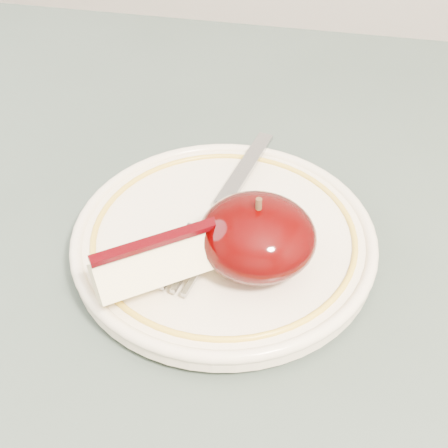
% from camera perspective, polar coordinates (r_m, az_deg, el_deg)
% --- Properties ---
extents(table, '(0.90, 0.90, 0.75)m').
position_cam_1_polar(table, '(0.49, -11.20, -14.85)').
color(table, brown).
rests_on(table, ground).
extents(plate, '(0.22, 0.22, 0.02)m').
position_cam_1_polar(plate, '(0.44, 0.00, -1.33)').
color(plate, beige).
rests_on(plate, table).
extents(apple_half, '(0.08, 0.07, 0.06)m').
position_cam_1_polar(apple_half, '(0.40, 3.05, -1.15)').
color(apple_half, black).
rests_on(apple_half, plate).
extents(apple_wedge, '(0.09, 0.08, 0.04)m').
position_cam_1_polar(apple_wedge, '(0.40, -5.88, -3.57)').
color(apple_wedge, beige).
rests_on(apple_wedge, plate).
extents(fork, '(0.06, 0.19, 0.00)m').
position_cam_1_polar(fork, '(0.45, -0.35, 1.58)').
color(fork, gray).
rests_on(fork, plate).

